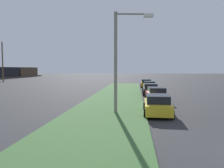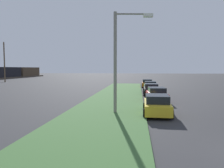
% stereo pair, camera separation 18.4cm
% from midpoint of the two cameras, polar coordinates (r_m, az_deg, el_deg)
% --- Properties ---
extents(grass_median, '(60.00, 6.00, 0.12)m').
position_cam_midpoint_polar(grass_median, '(18.80, -0.55, -6.15)').
color(grass_median, '#3D6633').
rests_on(grass_median, ground).
extents(parked_car_yellow, '(4.35, 2.11, 1.47)m').
position_cam_midpoint_polar(parked_car_yellow, '(16.57, 11.86, -5.31)').
color(parked_car_yellow, gold).
rests_on(parked_car_yellow, ground).
extents(parked_car_red, '(4.39, 2.19, 1.47)m').
position_cam_midpoint_polar(parked_car_red, '(23.10, 11.66, -2.69)').
color(parked_car_red, red).
rests_on(parked_car_red, ground).
extents(parked_car_black, '(4.31, 2.04, 1.47)m').
position_cam_midpoint_polar(parked_car_black, '(28.70, 10.24, -1.38)').
color(parked_car_black, black).
rests_on(parked_car_black, ground).
extents(parked_car_green, '(4.33, 2.08, 1.47)m').
position_cam_midpoint_polar(parked_car_green, '(33.93, 10.00, -0.56)').
color(parked_car_green, '#1E6B38').
rests_on(parked_car_green, ground).
extents(parked_car_orange, '(4.34, 2.09, 1.47)m').
position_cam_midpoint_polar(parked_car_orange, '(40.08, 9.23, 0.13)').
color(parked_car_orange, orange).
rests_on(parked_car_orange, ground).
extents(streetlight, '(0.66, 2.87, 7.50)m').
position_cam_midpoint_polar(streetlight, '(16.42, 2.40, 7.54)').
color(streetlight, gray).
rests_on(streetlight, ground).
extents(distant_utility_pole, '(0.30, 0.30, 10.00)m').
position_cam_midpoint_polar(distant_utility_pole, '(61.68, -25.95, 5.10)').
color(distant_utility_pole, brown).
rests_on(distant_utility_pole, ground).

